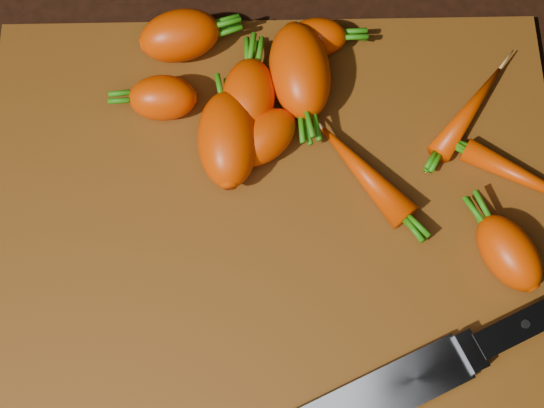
{
  "coord_description": "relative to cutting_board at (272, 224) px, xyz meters",
  "views": [
    {
      "loc": [
        -0.0,
        -0.2,
        0.62
      ],
      "look_at": [
        0.0,
        0.01,
        0.03
      ],
      "focal_mm": 50.0,
      "sensor_mm": 36.0,
      "label": 1
    }
  ],
  "objects": [
    {
      "name": "knife",
      "position": [
        0.07,
        -0.15,
        0.01
      ],
      "size": [
        0.33,
        0.17,
        0.02
      ],
      "rotation": [
        0.0,
        0.0,
        0.42
      ],
      "color": "gray",
      "rests_on": "cutting_board"
    },
    {
      "name": "carrot_1",
      "position": [
        -0.09,
        0.11,
        0.03
      ],
      "size": [
        0.06,
        0.04,
        0.04
      ],
      "primitive_type": "ellipsoid",
      "rotation": [
        0.0,
        0.0,
        3.15
      ],
      "color": "#DD3B00",
      "rests_on": "cutting_board"
    },
    {
      "name": "cutting_board",
      "position": [
        0.0,
        0.0,
        0.0
      ],
      "size": [
        0.5,
        0.4,
        0.01
      ],
      "primitive_type": "cube",
      "color": "#5C310B",
      "rests_on": "ground"
    },
    {
      "name": "carrot_5",
      "position": [
        0.04,
        0.17,
        0.02
      ],
      "size": [
        0.05,
        0.04,
        0.03
      ],
      "primitive_type": "ellipsoid",
      "rotation": [
        0.0,
        0.0,
        0.03
      ],
      "color": "#DD3B00",
      "rests_on": "cutting_board"
    },
    {
      "name": "carrot_7",
      "position": [
        0.18,
        0.1,
        0.02
      ],
      "size": [
        0.08,
        0.1,
        0.02
      ],
      "primitive_type": "ellipsoid",
      "rotation": [
        0.0,
        0.0,
        0.92
      ],
      "color": "#DD3B00",
      "rests_on": "cutting_board"
    },
    {
      "name": "carrot_6",
      "position": [
        0.19,
        -0.04,
        0.03
      ],
      "size": [
        0.07,
        0.08,
        0.04
      ],
      "primitive_type": "ellipsoid",
      "rotation": [
        0.0,
        0.0,
        2.07
      ],
      "color": "#DD3B00",
      "rests_on": "cutting_board"
    },
    {
      "name": "carrot_10",
      "position": [
        -0.02,
        0.11,
        0.03
      ],
      "size": [
        0.05,
        0.08,
        0.05
      ],
      "primitive_type": "ellipsoid",
      "rotation": [
        0.0,
        0.0,
        1.47
      ],
      "color": "#DD3B00",
      "rests_on": "cutting_board"
    },
    {
      "name": "carrot_8",
      "position": [
        0.22,
        0.03,
        0.02
      ],
      "size": [
        0.11,
        0.08,
        0.02
      ],
      "primitive_type": "ellipsoid",
      "rotation": [
        0.0,
        0.0,
        -0.52
      ],
      "color": "#DD3B00",
      "rests_on": "cutting_board"
    },
    {
      "name": "carrot_4",
      "position": [
        -0.01,
        0.07,
        0.03
      ],
      "size": [
        0.07,
        0.07,
        0.04
      ],
      "primitive_type": "ellipsoid",
      "rotation": [
        0.0,
        0.0,
        3.88
      ],
      "color": "#DD3B00",
      "rests_on": "cutting_board"
    },
    {
      "name": "carrot_2",
      "position": [
        0.03,
        0.13,
        0.03
      ],
      "size": [
        0.06,
        0.1,
        0.05
      ],
      "primitive_type": "ellipsoid",
      "rotation": [
        0.0,
        0.0,
        -1.46
      ],
      "color": "#DD3B00",
      "rests_on": "cutting_board"
    },
    {
      "name": "carrot_9",
      "position": [
        0.08,
        0.04,
        0.02
      ],
      "size": [
        0.09,
        0.1,
        0.03
      ],
      "primitive_type": "ellipsoid",
      "rotation": [
        0.0,
        0.0,
        2.24
      ],
      "color": "#DD3B00",
      "rests_on": "cutting_board"
    },
    {
      "name": "carrot_0",
      "position": [
        -0.08,
        0.17,
        0.03
      ],
      "size": [
        0.08,
        0.06,
        0.05
      ],
      "primitive_type": "ellipsoid",
      "rotation": [
        0.0,
        0.0,
        0.24
      ],
      "color": "#DD3B00",
      "rests_on": "cutting_board"
    },
    {
      "name": "ground",
      "position": [
        0.0,
        0.0,
        -0.01
      ],
      "size": [
        2.0,
        2.0,
        0.01
      ],
      "primitive_type": "cube",
      "color": "black"
    },
    {
      "name": "carrot_3",
      "position": [
        -0.04,
        0.07,
        0.03
      ],
      "size": [
        0.05,
        0.09,
        0.05
      ],
      "primitive_type": "ellipsoid",
      "rotation": [
        0.0,
        0.0,
        1.6
      ],
      "color": "#DD3B00",
      "rests_on": "cutting_board"
    }
  ]
}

